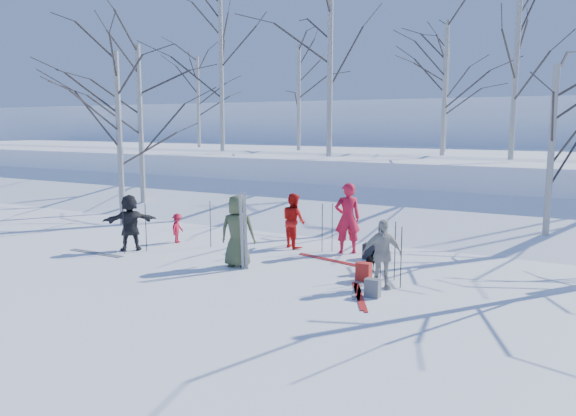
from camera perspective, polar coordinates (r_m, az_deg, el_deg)
The scene contains 39 objects.
ground at distance 13.73m, azimuth -3.06°, elevation -6.19°, with size 120.00×120.00×0.00m, color white.
snow_ramp at distance 19.85m, azimuth 7.74°, elevation -1.21°, with size 70.00×9.50×1.40m, color white.
snow_plateau at distance 29.22m, azimuth 14.96°, elevation 3.39°, with size 70.00×18.00×2.20m, color white.
far_hill at distance 49.76m, azimuth 21.00°, elevation 6.30°, with size 90.00×30.00×6.00m, color white.
skier_olive_center at distance 13.82m, azimuth -5.15°, elevation -2.33°, with size 0.87×0.57×1.78m, color #424C2E.
skier_red_north at distance 15.25m, azimuth 6.06°, elevation -1.04°, with size 0.70×0.46×1.93m, color red.
skier_redor_behind at distance 15.89m, azimuth 0.58°, elevation -1.28°, with size 0.76×0.59×1.55m, color red.
skier_red_seated at distance 16.90m, azimuth -11.15°, elevation -2.01°, with size 0.57×0.32×0.88m, color red.
skier_cream_east at distance 12.13m, azimuth 9.50°, elevation -4.64°, with size 0.88×0.37×1.50m, color beige.
skier_grey_west at distance 16.12m, azimuth -15.76°, elevation -1.42°, with size 1.46×0.47×1.58m, color black.
dog at distance 13.43m, azimuth 8.63°, elevation -5.42°, with size 0.29×0.64×0.54m, color black.
upright_ski_left at distance 13.47m, azimuth -4.74°, elevation -2.35°, with size 0.07×0.02×1.90m, color silver.
upright_ski_right at distance 13.44m, azimuth -4.33°, elevation -2.37°, with size 0.07×0.02×1.90m, color silver.
ski_pair_a at distance 16.16m, azimuth -18.88°, elevation -4.36°, with size 1.90×0.21×0.02m, color silver, non-canonical shape.
ski_pair_b at distance 14.64m, azimuth 4.03°, elevation -5.23°, with size 1.89×0.65×0.02m, color #A81B18, non-canonical shape.
ski_pair_c at distance 12.31m, azimuth 7.09°, elevation -7.96°, with size 0.82×1.86×0.02m, color silver, non-canonical shape.
ski_pair_d at distance 11.68m, azimuth 7.26°, elevation -8.87°, with size 1.05×1.78×0.02m, color #A81B18, non-canonical shape.
ski_pole_a at distance 16.09m, azimuth -7.90°, elevation -1.63°, with size 0.02×0.02×1.34m, color black.
ski_pole_b at distance 15.41m, azimuth 3.49°, elevation -2.01°, with size 0.02×0.02×1.34m, color black.
ski_pole_c at distance 12.96m, azimuth 9.41°, elevation -4.15°, with size 0.02×0.02×1.34m, color black.
ski_pole_d at distance 16.10m, azimuth -16.38°, elevation -1.89°, with size 0.02×0.02×1.34m, color black.
ski_pole_e at distance 12.24m, azimuth 11.42°, elevation -4.95°, with size 0.02×0.02×1.34m, color black.
ski_pole_f at distance 12.81m, azimuth 10.81°, elevation -4.33°, with size 0.02×0.02×1.34m, color black.
ski_pole_g at distance 15.78m, azimuth -16.36°, elevation -2.10°, with size 0.02×0.02×1.34m, color black.
ski_pole_h at distance 15.91m, azimuth -14.24°, elevation -1.93°, with size 0.02×0.02×1.34m, color black.
ski_pole_i at distance 15.47m, azimuth 4.51°, elevation -1.98°, with size 0.02×0.02×1.34m, color black.
backpack_red at distance 12.75m, azimuth 7.69°, elevation -6.45°, with size 0.32×0.22×0.42m, color red.
backpack_grey at distance 11.63m, azimuth 8.59°, elevation -8.04°, with size 0.30×0.20×0.38m, color #595D61.
backpack_dark at distance 14.80m, azimuth 8.32°, elevation -4.39°, with size 0.34×0.24×0.40m, color black.
birch_plateau_a at distance 21.99m, azimuth 22.10°, elevation 12.45°, with size 4.82×4.82×6.04m, color silver, non-canonical shape.
birch_plateau_b at distance 27.46m, azimuth 15.73°, elevation 10.64°, with size 4.01×4.01×4.87m, color silver, non-canonical shape.
birch_plateau_c at distance 26.92m, azimuth -6.79°, elevation 13.28°, with size 5.54×5.54×7.06m, color silver, non-canonical shape.
birch_plateau_d at distance 23.83m, azimuth 15.63°, elevation 11.59°, with size 4.35×4.35×5.36m, color silver, non-canonical shape.
birch_plateau_f at distance 31.35m, azimuth -9.11°, elevation 10.55°, with size 4.00×4.00×4.86m, color silver, non-canonical shape.
birch_plateau_g at distance 22.73m, azimuth 4.29°, elevation 14.98°, with size 5.97×5.97×7.68m, color silver, non-canonical shape.
birch_plateau_h at distance 27.46m, azimuth 1.10°, elevation 11.08°, with size 4.09×4.09×4.99m, color silver, non-canonical shape.
birch_edge_a at distance 20.20m, azimuth -16.76°, elevation 6.68°, with size 4.74×4.74×5.91m, color silver, non-canonical shape.
birch_edge_d at distance 22.99m, azimuth -14.75°, elevation 7.72°, with size 5.17×5.17×6.53m, color silver, non-canonical shape.
birch_edge_e at distance 16.88m, azimuth 25.13°, elevation 4.48°, with size 4.14×4.14×5.06m, color silver, non-canonical shape.
Camera 1 is at (7.08, -11.24, 3.50)m, focal length 35.00 mm.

